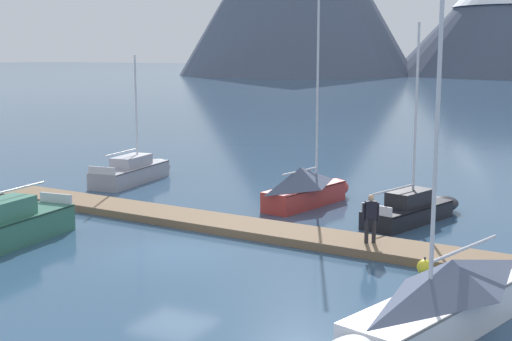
{
  "coord_description": "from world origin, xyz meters",
  "views": [
    {
      "loc": [
        13.4,
        -19.18,
        6.75
      ],
      "look_at": [
        0.0,
        6.0,
        2.0
      ],
      "focal_mm": 49.98,
      "sensor_mm": 36.0,
      "label": 1
    }
  ],
  "objects_px": {
    "sailboat_nearest_berth": "(134,171)",
    "person_on_dock": "(371,215)",
    "sailboat_mid_dock_port": "(306,186)",
    "sailboat_far_berth": "(435,305)",
    "mooring_buoy_channel_marker": "(425,267)",
    "sailboat_mid_dock_starboard": "(415,208)"
  },
  "relations": [
    {
      "from": "sailboat_far_berth",
      "to": "mooring_buoy_channel_marker",
      "type": "height_order",
      "value": "sailboat_far_berth"
    },
    {
      "from": "sailboat_mid_dock_starboard",
      "to": "person_on_dock",
      "type": "relative_size",
      "value": 4.67
    },
    {
      "from": "sailboat_mid_dock_port",
      "to": "sailboat_far_berth",
      "type": "xyz_separation_m",
      "value": [
        8.79,
        -12.26,
        -0.01
      ]
    },
    {
      "from": "sailboat_nearest_berth",
      "to": "sailboat_mid_dock_port",
      "type": "distance_m",
      "value": 10.56
    },
    {
      "from": "sailboat_mid_dock_starboard",
      "to": "person_on_dock",
      "type": "distance_m",
      "value": 5.23
    },
    {
      "from": "sailboat_mid_dock_port",
      "to": "sailboat_far_berth",
      "type": "distance_m",
      "value": 15.08
    },
    {
      "from": "sailboat_mid_dock_starboard",
      "to": "person_on_dock",
      "type": "height_order",
      "value": "sailboat_mid_dock_starboard"
    },
    {
      "from": "sailboat_nearest_berth",
      "to": "mooring_buoy_channel_marker",
      "type": "height_order",
      "value": "sailboat_nearest_berth"
    },
    {
      "from": "sailboat_nearest_berth",
      "to": "sailboat_mid_dock_starboard",
      "type": "bearing_deg",
      "value": -6.69
    },
    {
      "from": "person_on_dock",
      "to": "mooring_buoy_channel_marker",
      "type": "distance_m",
      "value": 3.06
    },
    {
      "from": "sailboat_nearest_berth",
      "to": "sailboat_mid_dock_port",
      "type": "bearing_deg",
      "value": -6.76
    },
    {
      "from": "sailboat_far_berth",
      "to": "person_on_dock",
      "type": "relative_size",
      "value": 5.15
    },
    {
      "from": "sailboat_nearest_berth",
      "to": "person_on_dock",
      "type": "height_order",
      "value": "sailboat_nearest_berth"
    },
    {
      "from": "sailboat_far_berth",
      "to": "mooring_buoy_channel_marker",
      "type": "xyz_separation_m",
      "value": [
        -1.49,
        4.82,
        -0.61
      ]
    },
    {
      "from": "sailboat_mid_dock_starboard",
      "to": "person_on_dock",
      "type": "bearing_deg",
      "value": -91.25
    },
    {
      "from": "sailboat_nearest_berth",
      "to": "person_on_dock",
      "type": "relative_size",
      "value": 3.9
    },
    {
      "from": "mooring_buoy_channel_marker",
      "to": "sailboat_nearest_berth",
      "type": "bearing_deg",
      "value": 153.96
    },
    {
      "from": "sailboat_nearest_berth",
      "to": "mooring_buoy_channel_marker",
      "type": "bearing_deg",
      "value": -26.04
    },
    {
      "from": "sailboat_mid_dock_port",
      "to": "sailboat_mid_dock_starboard",
      "type": "bearing_deg",
      "value": -6.53
    },
    {
      "from": "sailboat_mid_dock_starboard",
      "to": "mooring_buoy_channel_marker",
      "type": "relative_size",
      "value": 14.15
    },
    {
      "from": "sailboat_mid_dock_port",
      "to": "sailboat_far_berth",
      "type": "bearing_deg",
      "value": -54.37
    },
    {
      "from": "mooring_buoy_channel_marker",
      "to": "sailboat_mid_dock_starboard",
      "type": "bearing_deg",
      "value": 108.0
    }
  ]
}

